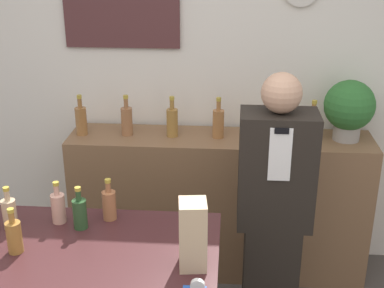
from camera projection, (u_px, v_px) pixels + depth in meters
back_wall at (194, 70)px, 3.52m from camera, size 5.20×0.09×2.70m
back_shelf at (219, 205)px, 3.60m from camera, size 1.95×0.40×0.98m
shopkeeper at (274, 214)px, 2.89m from camera, size 0.40×0.25×1.57m
potted_plant at (349, 107)px, 3.29m from camera, size 0.31×0.31×0.38m
paper_bag at (193, 235)px, 2.14m from camera, size 0.12×0.13×0.30m
counter_bottle_1 at (9, 213)px, 2.45m from camera, size 0.07×0.07×0.21m
counter_bottle_2 at (14, 236)px, 2.27m from camera, size 0.07×0.07×0.21m
counter_bottle_3 at (58, 207)px, 2.50m from camera, size 0.07×0.07×0.21m
counter_bottle_4 at (80, 213)px, 2.45m from camera, size 0.07×0.07×0.21m
counter_bottle_5 at (109, 204)px, 2.53m from camera, size 0.07×0.07×0.21m
shelf_bottle_0 at (81, 120)px, 3.42m from camera, size 0.07×0.07×0.26m
shelf_bottle_1 at (127, 120)px, 3.42m from camera, size 0.07×0.07×0.26m
shelf_bottle_2 at (172, 121)px, 3.39m from camera, size 0.07×0.07×0.26m
shelf_bottle_3 at (218, 123)px, 3.37m from camera, size 0.07×0.07×0.26m
shelf_bottle_4 at (265, 124)px, 3.35m from camera, size 0.07×0.07×0.26m
shelf_bottle_5 at (312, 126)px, 3.32m from camera, size 0.07×0.07×0.26m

